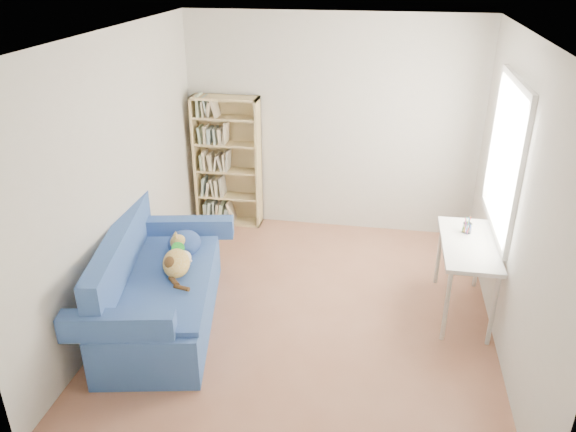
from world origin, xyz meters
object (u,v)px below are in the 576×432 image
(sofa, at_px, (159,289))
(bookshelf, at_px, (228,167))
(pen_cup, at_px, (467,227))
(desk, at_px, (468,251))

(sofa, height_order, bookshelf, bookshelf)
(sofa, distance_m, pen_cup, 2.97)
(sofa, relative_size, pen_cup, 12.46)
(sofa, bearing_deg, desk, 1.84)
(bookshelf, bearing_deg, desk, -29.54)
(bookshelf, bearing_deg, pen_cup, -26.13)
(sofa, xyz_separation_m, pen_cup, (2.80, 0.87, 0.46))
(sofa, bearing_deg, bookshelf, 76.87)
(bookshelf, relative_size, pen_cup, 9.92)
(desk, relative_size, pen_cup, 6.54)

